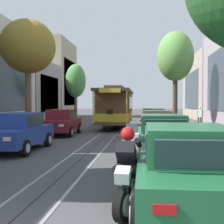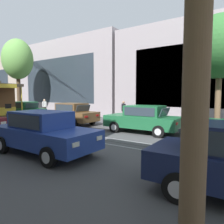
{
  "view_description": "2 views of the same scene",
  "coord_description": "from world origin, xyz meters",
  "px_view_note": "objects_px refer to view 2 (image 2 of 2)",
  "views": [
    {
      "loc": [
        2.2,
        -2.86,
        2.0
      ],
      "look_at": [
        0.0,
        18.82,
        1.34
      ],
      "focal_mm": 49.13,
      "sensor_mm": 36.0,
      "label": 1
    },
    {
      "loc": [
        -7.82,
        3.1,
        2.2
      ],
      "look_at": [
        0.52,
        8.72,
        1.35
      ],
      "focal_mm": 32.69,
      "sensor_mm": 36.0,
      "label": 2
    }
  ],
  "objects_px": {
    "street_tree_kerb_right_near": "(220,47)",
    "street_tree_kerb_right_second": "(18,60)",
    "parked_car_brown_mid_right": "(71,114)",
    "parked_car_green_second_right": "(143,119)",
    "parked_car_blue_second_left": "(44,132)",
    "parked_car_green_fourth_right": "(24,110)",
    "pedestrian_on_right_pavement": "(124,110)",
    "pedestrian_on_left_pavement": "(45,106)"
  },
  "relations": [
    {
      "from": "street_tree_kerb_right_second",
      "to": "parked_car_green_fourth_right",
      "type": "bearing_deg",
      "value": -117.18
    },
    {
      "from": "street_tree_kerb_right_second",
      "to": "pedestrian_on_right_pavement",
      "type": "relative_size",
      "value": 4.87
    },
    {
      "from": "parked_car_blue_second_left",
      "to": "street_tree_kerb_right_second",
      "type": "bearing_deg",
      "value": 61.16
    },
    {
      "from": "parked_car_green_second_right",
      "to": "street_tree_kerb_right_near",
      "type": "bearing_deg",
      "value": -58.38
    },
    {
      "from": "parked_car_blue_second_left",
      "to": "street_tree_kerb_right_near",
      "type": "bearing_deg",
      "value": -30.9
    },
    {
      "from": "parked_car_green_second_right",
      "to": "parked_car_brown_mid_right",
      "type": "bearing_deg",
      "value": 89.11
    },
    {
      "from": "parked_car_green_fourth_right",
      "to": "pedestrian_on_right_pavement",
      "type": "distance_m",
      "value": 9.08
    },
    {
      "from": "pedestrian_on_left_pavement",
      "to": "street_tree_kerb_right_second",
      "type": "bearing_deg",
      "value": 129.78
    },
    {
      "from": "parked_car_green_second_right",
      "to": "street_tree_kerb_right_near",
      "type": "relative_size",
      "value": 0.66
    },
    {
      "from": "parked_car_blue_second_left",
      "to": "parked_car_brown_mid_right",
      "type": "distance_m",
      "value": 7.59
    },
    {
      "from": "parked_car_green_second_right",
      "to": "street_tree_kerb_right_second",
      "type": "bearing_deg",
      "value": 82.57
    },
    {
      "from": "parked_car_green_second_right",
      "to": "parked_car_green_fourth_right",
      "type": "xyz_separation_m",
      "value": [
        0.07,
        11.87,
        0.0
      ]
    },
    {
      "from": "parked_car_blue_second_left",
      "to": "pedestrian_on_right_pavement",
      "type": "height_order",
      "value": "pedestrian_on_right_pavement"
    },
    {
      "from": "parked_car_blue_second_left",
      "to": "parked_car_green_second_right",
      "type": "height_order",
      "value": "same"
    },
    {
      "from": "pedestrian_on_right_pavement",
      "to": "parked_car_brown_mid_right",
      "type": "bearing_deg",
      "value": 151.88
    },
    {
      "from": "parked_car_green_second_right",
      "to": "parked_car_green_fourth_right",
      "type": "height_order",
      "value": "same"
    },
    {
      "from": "pedestrian_on_right_pavement",
      "to": "parked_car_blue_second_left",
      "type": "bearing_deg",
      "value": -166.11
    },
    {
      "from": "parked_car_green_fourth_right",
      "to": "street_tree_kerb_right_second",
      "type": "height_order",
      "value": "street_tree_kerb_right_second"
    },
    {
      "from": "parked_car_green_second_right",
      "to": "pedestrian_on_left_pavement",
      "type": "distance_m",
      "value": 14.17
    },
    {
      "from": "parked_car_blue_second_left",
      "to": "parked_car_green_fourth_right",
      "type": "distance_m",
      "value": 12.18
    },
    {
      "from": "street_tree_kerb_right_second",
      "to": "pedestrian_on_left_pavement",
      "type": "height_order",
      "value": "street_tree_kerb_right_second"
    },
    {
      "from": "pedestrian_on_right_pavement",
      "to": "pedestrian_on_left_pavement",
      "type": "bearing_deg",
      "value": 92.14
    },
    {
      "from": "parked_car_blue_second_left",
      "to": "street_tree_kerb_right_near",
      "type": "relative_size",
      "value": 0.66
    },
    {
      "from": "parked_car_blue_second_left",
      "to": "street_tree_kerb_right_second",
      "type": "height_order",
      "value": "street_tree_kerb_right_second"
    },
    {
      "from": "parked_car_blue_second_left",
      "to": "pedestrian_on_right_pavement",
      "type": "relative_size",
      "value": 2.62
    },
    {
      "from": "parked_car_blue_second_left",
      "to": "pedestrian_on_right_pavement",
      "type": "bearing_deg",
      "value": 13.89
    },
    {
      "from": "parked_car_brown_mid_right",
      "to": "street_tree_kerb_right_near",
      "type": "height_order",
      "value": "street_tree_kerb_right_near"
    },
    {
      "from": "parked_car_brown_mid_right",
      "to": "parked_car_blue_second_left",
      "type": "bearing_deg",
      "value": -142.29
    },
    {
      "from": "parked_car_brown_mid_right",
      "to": "street_tree_kerb_right_near",
      "type": "bearing_deg",
      "value": -77.41
    },
    {
      "from": "parked_car_green_second_right",
      "to": "street_tree_kerb_right_second",
      "type": "relative_size",
      "value": 0.54
    },
    {
      "from": "street_tree_kerb_right_second",
      "to": "pedestrian_on_right_pavement",
      "type": "xyz_separation_m",
      "value": [
        2.08,
        -11.97,
        -4.99
      ]
    },
    {
      "from": "street_tree_kerb_right_near",
      "to": "street_tree_kerb_right_second",
      "type": "height_order",
      "value": "street_tree_kerb_right_second"
    },
    {
      "from": "parked_car_blue_second_left",
      "to": "parked_car_green_fourth_right",
      "type": "relative_size",
      "value": 1.0
    },
    {
      "from": "parked_car_green_fourth_right",
      "to": "pedestrian_on_left_pavement",
      "type": "height_order",
      "value": "pedestrian_on_left_pavement"
    },
    {
      "from": "street_tree_kerb_right_near",
      "to": "street_tree_kerb_right_second",
      "type": "relative_size",
      "value": 0.81
    },
    {
      "from": "parked_car_brown_mid_right",
      "to": "pedestrian_on_left_pavement",
      "type": "bearing_deg",
      "value": 64.72
    },
    {
      "from": "parked_car_blue_second_left",
      "to": "pedestrian_on_right_pavement",
      "type": "xyz_separation_m",
      "value": [
        10.04,
        2.48,
        0.14
      ]
    },
    {
      "from": "parked_car_green_second_right",
      "to": "street_tree_kerb_right_second",
      "type": "xyz_separation_m",
      "value": [
        2.05,
        15.72,
        5.13
      ]
    },
    {
      "from": "street_tree_kerb_right_near",
      "to": "parked_car_blue_second_left",
      "type": "bearing_deg",
      "value": 149.1
    },
    {
      "from": "parked_car_brown_mid_right",
      "to": "street_tree_kerb_right_second",
      "type": "distance_m",
      "value": 11.25
    },
    {
      "from": "parked_car_blue_second_left",
      "to": "parked_car_brown_mid_right",
      "type": "height_order",
      "value": "same"
    },
    {
      "from": "parked_car_green_second_right",
      "to": "street_tree_kerb_right_near",
      "type": "distance_m",
      "value": 5.83
    }
  ]
}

